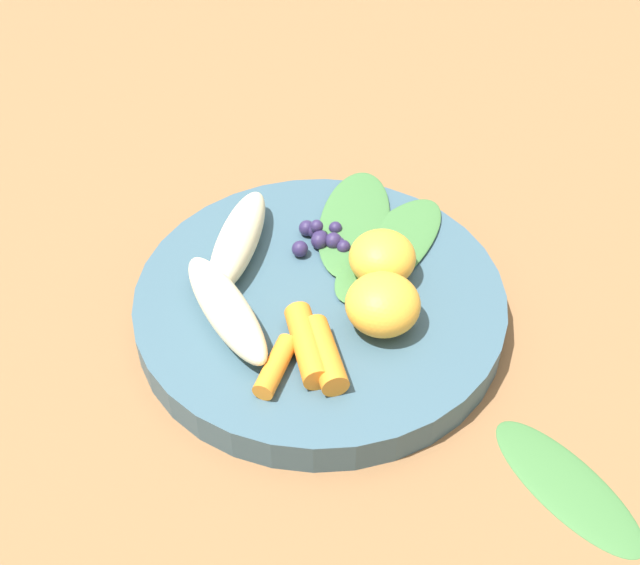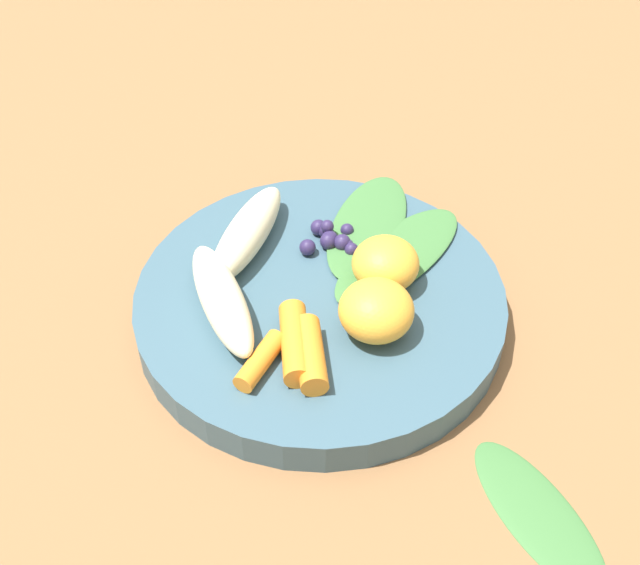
# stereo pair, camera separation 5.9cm
# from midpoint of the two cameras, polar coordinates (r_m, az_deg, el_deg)

# --- Properties ---
(ground_plane) EXTENTS (2.40, 2.40, 0.00)m
(ground_plane) POSITION_cam_midpoint_polar(r_m,az_deg,el_deg) (0.62, -2.74, -2.53)
(ground_plane) COLOR brown
(bowl) EXTENTS (0.27, 0.27, 0.03)m
(bowl) POSITION_cam_midpoint_polar(r_m,az_deg,el_deg) (0.61, -2.78, -1.69)
(bowl) COLOR #385666
(bowl) RESTS_ON ground_plane
(banana_peeled_left) EXTENTS (0.12, 0.05, 0.03)m
(banana_peeled_left) POSITION_cam_midpoint_polar(r_m,az_deg,el_deg) (0.58, -9.45, -1.94)
(banana_peeled_left) COLOR beige
(banana_peeled_left) RESTS_ON bowl
(banana_peeled_right) EXTENTS (0.11, 0.09, 0.03)m
(banana_peeled_right) POSITION_cam_midpoint_polar(r_m,az_deg,el_deg) (0.63, -8.39, 2.79)
(banana_peeled_right) COLOR beige
(banana_peeled_right) RESTS_ON bowl
(orange_segment_near) EXTENTS (0.05, 0.05, 0.04)m
(orange_segment_near) POSITION_cam_midpoint_polar(r_m,az_deg,el_deg) (0.60, 1.41, 1.77)
(orange_segment_near) COLOR #F4A833
(orange_segment_near) RESTS_ON bowl
(orange_segment_far) EXTENTS (0.05, 0.05, 0.04)m
(orange_segment_far) POSITION_cam_midpoint_polar(r_m,az_deg,el_deg) (0.56, 1.37, -1.67)
(orange_segment_far) COLOR #F4A833
(orange_segment_far) RESTS_ON bowl
(carrot_front) EXTENTS (0.05, 0.04, 0.01)m
(carrot_front) POSITION_cam_midpoint_polar(r_m,az_deg,el_deg) (0.55, -6.21, -5.95)
(carrot_front) COLOR orange
(carrot_front) RESTS_ON bowl
(carrot_mid_left) EXTENTS (0.07, 0.03, 0.02)m
(carrot_mid_left) POSITION_cam_midpoint_polar(r_m,az_deg,el_deg) (0.55, -3.97, -4.47)
(carrot_mid_left) COLOR orange
(carrot_mid_left) RESTS_ON bowl
(carrot_mid_right) EXTENTS (0.06, 0.02, 0.02)m
(carrot_mid_right) POSITION_cam_midpoint_polar(r_m,az_deg,el_deg) (0.55, -2.79, -5.15)
(carrot_mid_right) COLOR orange
(carrot_mid_right) RESTS_ON bowl
(blueberry_pile) EXTENTS (0.04, 0.04, 0.02)m
(blueberry_pile) POSITION_cam_midpoint_polar(r_m,az_deg,el_deg) (0.63, -2.59, 2.98)
(blueberry_pile) COLOR #2D234C
(blueberry_pile) RESTS_ON bowl
(kale_leaf_left) EXTENTS (0.12, 0.14, 0.00)m
(kale_leaf_left) POSITION_cam_midpoint_polar(r_m,az_deg,el_deg) (0.63, 2.21, 2.27)
(kale_leaf_left) COLOR #3D7038
(kale_leaf_left) RESTS_ON bowl
(kale_leaf_right) EXTENTS (0.14, 0.11, 0.00)m
(kale_leaf_right) POSITION_cam_midpoint_polar(r_m,az_deg,el_deg) (0.65, -0.20, 4.09)
(kale_leaf_right) COLOR #3D7038
(kale_leaf_right) RESTS_ON bowl
(kale_leaf_stray) EXTENTS (0.12, 0.07, 0.01)m
(kale_leaf_stray) POSITION_cam_midpoint_polar(r_m,az_deg,el_deg) (0.54, 13.69, -13.54)
(kale_leaf_stray) COLOR #3D7038
(kale_leaf_stray) RESTS_ON ground_plane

